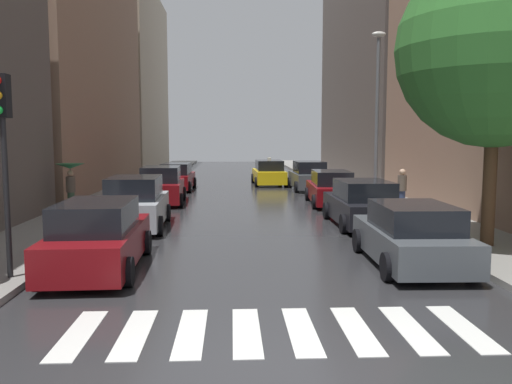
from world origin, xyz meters
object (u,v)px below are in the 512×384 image
at_px(taxi_midroad, 269,173).
at_px(pedestrian_foreground, 70,175).
at_px(parked_car_right_third, 331,189).
at_px(parked_car_right_fourth, 309,177).
at_px(parked_car_left_second, 136,204).
at_px(traffic_light_left_corner, 3,131).
at_px(lamp_post_right, 377,107).
at_px(parked_car_left_nearest, 98,238).
at_px(parked_car_left_third, 162,186).
at_px(parked_car_right_second, 362,204).
at_px(street_tree_right, 496,49).
at_px(parked_car_right_nearest, 411,236).
at_px(pedestrian_near_tree, 402,189).
at_px(parked_car_left_fourth, 177,177).

height_order(taxi_midroad, pedestrian_foreground, pedestrian_foreground).
height_order(parked_car_right_third, parked_car_right_fourth, parked_car_right_fourth).
bearing_deg(parked_car_right_third, parked_car_left_second, 129.93).
xyz_separation_m(traffic_light_left_corner, lamp_post_right, (11.00, 11.21, 1.11)).
height_order(parked_car_left_nearest, parked_car_left_third, parked_car_left_third).
bearing_deg(traffic_light_left_corner, parked_car_left_nearest, 35.54).
xyz_separation_m(parked_car_right_second, parked_car_right_third, (-0.02, 5.83, -0.02)).
relative_size(parked_car_left_third, parked_car_right_second, 0.98).
bearing_deg(parked_car_left_nearest, parked_car_right_third, -35.44).
xyz_separation_m(pedestrian_foreground, lamp_post_right, (12.66, 1.21, 2.78)).
bearing_deg(street_tree_right, lamp_post_right, 95.94).
relative_size(parked_car_right_third, traffic_light_left_corner, 1.13).
bearing_deg(parked_car_right_fourth, parked_car_right_nearest, 178.03).
xyz_separation_m(taxi_midroad, traffic_light_left_corner, (-7.21, -22.97, 2.52)).
xyz_separation_m(parked_car_left_second, parked_car_right_third, (7.91, 6.03, -0.09)).
height_order(parked_car_right_second, street_tree_right, street_tree_right).
xyz_separation_m(parked_car_right_third, street_tree_right, (2.50, -10.04, 4.74)).
xyz_separation_m(parked_car_left_nearest, parked_car_right_second, (7.79, 5.90, -0.01)).
xyz_separation_m(parked_car_left_third, street_tree_right, (10.40, -10.80, 4.66)).
xyz_separation_m(parked_car_right_fourth, lamp_post_right, (1.66, -8.42, 3.60)).
xyz_separation_m(parked_car_left_nearest, parked_car_right_third, (7.76, 11.73, -0.03)).
distance_m(parked_car_left_second, pedestrian_near_tree, 10.64).
height_order(parked_car_right_third, pedestrian_foreground, pedestrian_foreground).
height_order(parked_car_left_fourth, parked_car_right_third, parked_car_left_fourth).
bearing_deg(parked_car_right_third, street_tree_right, -163.43).
xyz_separation_m(parked_car_left_nearest, traffic_light_left_corner, (-1.61, -1.15, 2.51)).
distance_m(parked_car_left_nearest, parked_car_left_second, 5.70).
relative_size(parked_car_left_third, traffic_light_left_corner, 1.07).
bearing_deg(street_tree_right, pedestrian_foreground, 152.14).
distance_m(parked_car_left_second, parked_car_right_fourth, 15.00).
distance_m(parked_car_left_second, taxi_midroad, 17.11).
relative_size(parked_car_left_third, lamp_post_right, 0.62).
bearing_deg(parked_car_right_third, taxi_midroad, 14.73).
height_order(parked_car_left_nearest, street_tree_right, street_tree_right).
relative_size(parked_car_left_nearest, parked_car_right_second, 1.02).
distance_m(parked_car_left_nearest, parked_car_right_third, 14.07).
xyz_separation_m(parked_car_left_third, pedestrian_near_tree, (10.23, -3.89, 0.22)).
distance_m(parked_car_right_second, taxi_midroad, 16.07).
bearing_deg(parked_car_left_nearest, parked_car_right_fourth, -24.64).
height_order(parked_car_left_second, traffic_light_left_corner, traffic_light_left_corner).
bearing_deg(street_tree_right, parked_car_right_fourth, 98.59).
bearing_deg(traffic_light_left_corner, parked_car_right_fourth, 64.56).
height_order(parked_car_left_fourth, pedestrian_near_tree, pedestrian_near_tree).
height_order(parked_car_left_fourth, traffic_light_left_corner, traffic_light_left_corner).
distance_m(parked_car_left_second, street_tree_right, 12.08).
bearing_deg(parked_car_right_second, parked_car_left_fourth, 31.15).
bearing_deg(parked_car_right_fourth, parked_car_left_third, 125.82).
bearing_deg(parked_car_left_third, parked_car_left_nearest, 178.24).
relative_size(parked_car_right_nearest, lamp_post_right, 0.61).
height_order(parked_car_left_second, pedestrian_near_tree, pedestrian_near_tree).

